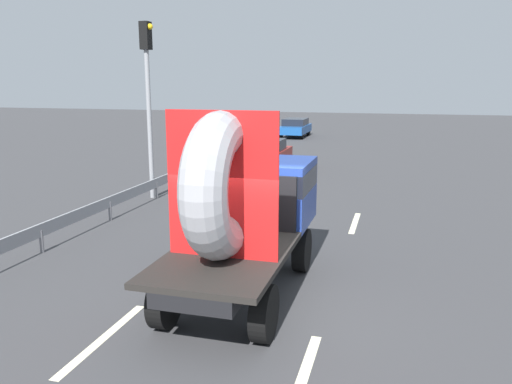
{
  "coord_description": "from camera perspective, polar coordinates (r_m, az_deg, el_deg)",
  "views": [
    {
      "loc": [
        2.43,
        -8.53,
        4.01
      ],
      "look_at": [
        -0.3,
        1.2,
        1.82
      ],
      "focal_mm": 35.81,
      "sensor_mm": 36.0,
      "label": 1
    }
  ],
  "objects": [
    {
      "name": "ground_plane",
      "position": [
        9.73,
        -0.2,
        -12.11
      ],
      "size": [
        120.0,
        120.0,
        0.0
      ],
      "primitive_type": "plane",
      "color": "#38383A"
    },
    {
      "name": "lane_dash_left_near",
      "position": [
        8.81,
        -16.69,
        -15.37
      ],
      "size": [
        0.16,
        2.47,
        0.01
      ],
      "primitive_type": "cube",
      "rotation": [
        0.0,
        0.0,
        1.57
      ],
      "color": "beige",
      "rests_on": "ground_plane"
    },
    {
      "name": "traffic_light",
      "position": [
        18.0,
        -11.97,
        11.52
      ],
      "size": [
        0.42,
        0.36,
        5.96
      ],
      "color": "gray",
      "rests_on": "ground_plane"
    },
    {
      "name": "lane_dash_right_near",
      "position": [
        7.5,
        5.18,
        -20.13
      ],
      "size": [
        0.16,
        2.51,
        0.01
      ],
      "primitive_type": "cube",
      "rotation": [
        0.0,
        0.0,
        1.57
      ],
      "color": "beige",
      "rests_on": "ground_plane"
    },
    {
      "name": "flatbed_truck",
      "position": [
        9.75,
        -1.03,
        -1.22
      ],
      "size": [
        2.02,
        5.08,
        3.57
      ],
      "color": "black",
      "rests_on": "ground_plane"
    },
    {
      "name": "lane_dash_left_far",
      "position": [
        16.21,
        -0.45,
        -2.1
      ],
      "size": [
        0.16,
        2.66,
        0.01
      ],
      "primitive_type": "cube",
      "rotation": [
        0.0,
        0.0,
        1.57
      ],
      "color": "beige",
      "rests_on": "ground_plane"
    },
    {
      "name": "oncoming_car",
      "position": [
        38.23,
        4.4,
        7.24
      ],
      "size": [
        1.78,
        4.15,
        1.35
      ],
      "color": "black",
      "rests_on": "ground_plane"
    },
    {
      "name": "guardrail",
      "position": [
        14.38,
        -19.21,
        -2.5
      ],
      "size": [
        0.1,
        12.15,
        0.71
      ],
      "color": "gray",
      "rests_on": "ground_plane"
    },
    {
      "name": "distant_sedan",
      "position": [
        23.81,
        0.92,
        4.31
      ],
      "size": [
        1.81,
        4.21,
        1.37
      ],
      "color": "black",
      "rests_on": "ground_plane"
    },
    {
      "name": "lane_dash_right_far",
      "position": [
        15.1,
        10.98,
        -3.4
      ],
      "size": [
        0.16,
        2.28,
        0.01
      ],
      "primitive_type": "cube",
      "rotation": [
        0.0,
        0.0,
        1.57
      ],
      "color": "beige",
      "rests_on": "ground_plane"
    }
  ]
}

